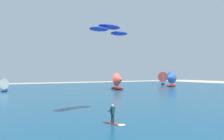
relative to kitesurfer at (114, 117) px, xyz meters
name	(u,v)px	position (x,y,z in m)	size (l,w,h in m)	color
ocean	(40,92)	(1.46, 36.91, -0.65)	(160.00, 90.00, 0.10)	navy
kitesurfer	(114,117)	(0.00, 0.00, 0.00)	(1.27, 2.02, 1.67)	red
kite	(109,30)	(2.14, 4.73, 8.52)	(5.82, 3.59, 0.84)	#1E33B2
sailboat_mid_right	(119,81)	(21.32, 34.04, 1.73)	(4.04, 4.52, 5.09)	maroon
sailboat_center_horizon	(170,79)	(43.11, 37.96, 1.97)	(4.88, 4.18, 5.61)	maroon
sailboat_mid_left	(163,78)	(51.70, 50.50, 1.95)	(4.96, 4.85, 5.56)	navy
sailboat_far_left	(5,85)	(-5.32, 42.93, 0.98)	(2.84, 3.12, 3.46)	navy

